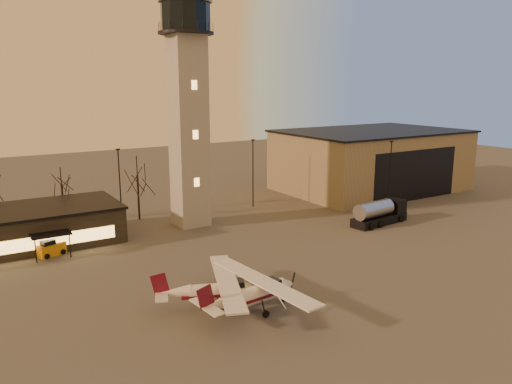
% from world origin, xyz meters
% --- Properties ---
extents(ground, '(220.00, 220.00, 0.00)m').
position_xyz_m(ground, '(0.00, 0.00, 0.00)').
color(ground, '#464240').
rests_on(ground, ground).
extents(control_tower, '(6.80, 6.80, 32.60)m').
position_xyz_m(control_tower, '(0.00, 30.00, 16.33)').
color(control_tower, gray).
rests_on(control_tower, ground).
extents(hangar, '(30.60, 20.60, 10.30)m').
position_xyz_m(hangar, '(36.00, 33.98, 5.15)').
color(hangar, '#948261').
rests_on(hangar, ground).
extents(terminal, '(25.40, 12.20, 4.30)m').
position_xyz_m(terminal, '(-21.99, 31.98, 2.16)').
color(terminal, black).
rests_on(terminal, ground).
extents(light_poles, '(58.50, 12.25, 10.14)m').
position_xyz_m(light_poles, '(0.50, 31.00, 5.41)').
color(light_poles, black).
rests_on(light_poles, ground).
extents(tree_row, '(37.20, 9.20, 8.80)m').
position_xyz_m(tree_row, '(-13.70, 39.16, 5.94)').
color(tree_row, black).
rests_on(tree_row, ground).
extents(cessna_front, '(9.87, 11.98, 3.39)m').
position_xyz_m(cessna_front, '(-8.25, 5.87, 1.16)').
color(cessna_front, silver).
rests_on(cessna_front, ground).
extents(cessna_rear, '(10.01, 12.63, 3.47)m').
position_xyz_m(cessna_rear, '(-5.85, 3.84, 1.19)').
color(cessna_rear, silver).
rests_on(cessna_rear, ground).
extents(fuel_truck, '(8.90, 3.61, 3.22)m').
position_xyz_m(fuel_truck, '(21.18, 17.09, 1.27)').
color(fuel_truck, black).
rests_on(fuel_truck, ground).
extents(service_cart, '(3.18, 2.56, 1.79)m').
position_xyz_m(service_cart, '(-18.02, 26.98, 0.68)').
color(service_cart, orange).
rests_on(service_cart, ground).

